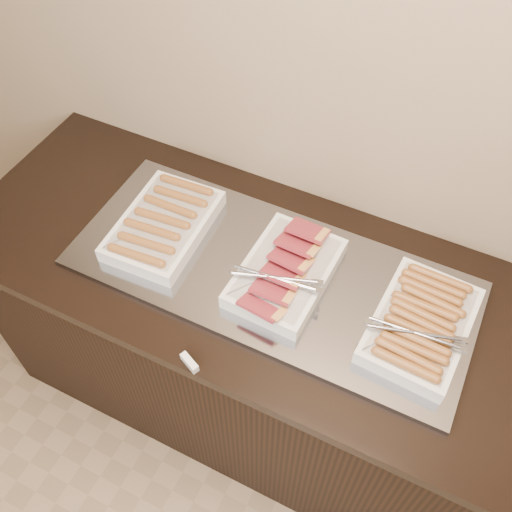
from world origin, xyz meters
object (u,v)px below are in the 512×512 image
Objects in this scene: counter at (273,351)px; dish_right at (421,324)px; warming_tray at (270,274)px; dish_center at (285,272)px; dish_left at (164,224)px.

counter is 5.46× the size of dish_right.
dish_center reaches higher than warming_tray.
dish_center is at bearing -3.02° from dish_left.
dish_left is at bearing -178.57° from dish_center.
dish_center is 0.40m from dish_right.
dish_left is (-0.37, 0.00, 0.04)m from warming_tray.
dish_left reaches higher than counter.
counter is 5.34× the size of dish_center.
dish_right is at bearing 2.07° from dish_center.
dish_right is (0.82, -0.00, 0.00)m from dish_left.
counter is 0.63m from dish_left.
warming_tray reaches higher than counter.
warming_tray is at bearing 180.00° from counter.
dish_left is at bearing -176.74° from dish_right.
dish_left is 0.82m from dish_right.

